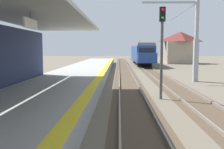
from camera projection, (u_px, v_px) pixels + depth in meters
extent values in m
cube|color=#999993|center=(54.00, 92.00, 14.17)|extent=(5.00, 80.00, 0.90)
cube|color=yellow|center=(94.00, 84.00, 14.06)|extent=(0.50, 80.00, 0.01)
cube|color=white|center=(30.00, 24.00, 9.52)|extent=(0.08, 1.40, 0.36)
cylinder|color=#333333|center=(30.00, 15.00, 9.49)|extent=(0.03, 0.03, 0.27)
cube|color=#4C3D2D|center=(129.00, 89.00, 18.07)|extent=(2.34, 120.00, 0.01)
cube|color=slate|center=(119.00, 88.00, 18.08)|extent=(0.08, 120.00, 0.15)
cube|color=slate|center=(140.00, 88.00, 18.05)|extent=(0.08, 120.00, 0.15)
cube|color=#4C3D2D|center=(177.00, 89.00, 17.98)|extent=(2.34, 120.00, 0.01)
cube|color=slate|center=(167.00, 88.00, 17.99)|extent=(0.08, 120.00, 0.15)
cube|color=slate|center=(187.00, 88.00, 17.95)|extent=(0.08, 120.00, 0.15)
cube|color=navy|center=(141.00, 54.00, 46.88)|extent=(2.90, 18.00, 2.70)
cube|color=slate|center=(141.00, 45.00, 46.73)|extent=(2.67, 18.00, 0.44)
cube|color=black|center=(147.00, 52.00, 37.87)|extent=(2.32, 0.06, 1.21)
cube|color=navy|center=(147.00, 58.00, 37.18)|extent=(2.78, 1.60, 1.49)
cube|color=black|center=(149.00, 51.00, 46.80)|extent=(0.04, 15.84, 0.86)
cylinder|color=#333333|center=(140.00, 42.00, 50.24)|extent=(0.06, 0.06, 0.90)
cube|color=black|center=(144.00, 65.00, 41.23)|extent=(2.17, 2.20, 0.72)
cube|color=black|center=(139.00, 61.00, 52.87)|extent=(2.17, 2.20, 0.72)
cylinder|color=#4C4C4C|center=(162.00, 61.00, 14.32)|extent=(0.16, 0.16, 4.40)
cube|color=black|center=(162.00, 14.00, 14.06)|extent=(0.32, 0.24, 0.80)
sphere|color=red|center=(163.00, 10.00, 13.90)|extent=(0.16, 0.16, 0.16)
sphere|color=green|center=(163.00, 18.00, 13.94)|extent=(0.16, 0.16, 0.16)
cube|color=#9EA3A8|center=(196.00, 60.00, 22.27)|extent=(0.40, 0.40, 3.75)
cube|color=#9EA3A8|center=(197.00, 17.00, 21.90)|extent=(0.28, 0.28, 3.75)
cube|color=#9EA3A8|center=(170.00, 2.00, 21.84)|extent=(4.80, 0.16, 0.16)
cylinder|color=#9EA3A8|center=(183.00, 12.00, 21.89)|extent=(2.47, 0.07, 1.60)
cube|color=tan|center=(180.00, 53.00, 51.25)|extent=(6.00, 4.80, 4.40)
pyramid|color=maroon|center=(181.00, 37.00, 50.93)|extent=(6.60, 5.28, 2.00)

